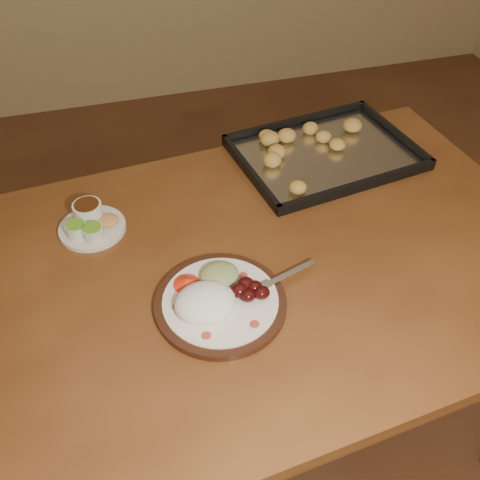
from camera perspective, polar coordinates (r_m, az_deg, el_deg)
name	(u,v)px	position (r m, az deg, el deg)	size (l,w,h in m)	color
ground	(302,360)	(1.94, 6.62, -12.56)	(4.00, 4.00, 0.00)	brown
dining_table	(236,294)	(1.25, -0.41, -5.79)	(1.58, 1.03, 0.75)	brown
dinner_plate	(217,299)	(1.09, -2.47, -6.30)	(0.36, 0.27, 0.06)	black
condiment_saucer	(90,223)	(1.30, -15.68, 1.76)	(0.16, 0.16, 0.05)	silver
baking_tray	(325,152)	(1.51, 9.10, 9.23)	(0.52, 0.41, 0.05)	black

